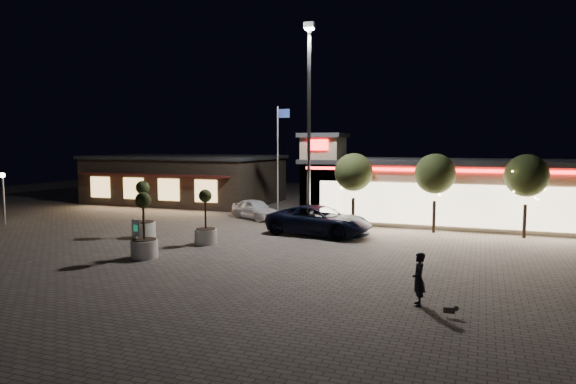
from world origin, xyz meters
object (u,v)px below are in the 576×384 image
at_px(pedestrian, 419,279).
at_px(planter_left, 143,220).
at_px(valet_sign, 136,231).
at_px(pickup_truck, 319,220).
at_px(white_sedan, 255,209).
at_px(planter_mid, 144,238).

xyz_separation_m(pedestrian, planter_left, (-16.20, 7.09, 0.12)).
distance_m(planter_left, valet_sign, 5.25).
height_order(pickup_truck, white_sedan, pickup_truck).
relative_size(planter_mid, valet_sign, 1.73).
relative_size(white_sedan, valet_sign, 2.34).
bearing_deg(valet_sign, pickup_truck, 54.30).
bearing_deg(planter_mid, planter_left, 126.84).
distance_m(pedestrian, planter_left, 17.68).
bearing_deg(pickup_truck, planter_mid, 154.55).
bearing_deg(pedestrian, white_sedan, -155.09).
bearing_deg(pedestrian, valet_sign, -116.01).
bearing_deg(planter_mid, pedestrian, -12.04).
relative_size(pickup_truck, planter_mid, 2.01).
distance_m(pickup_truck, valet_sign, 10.82).
height_order(pickup_truck, pedestrian, pedestrian).
relative_size(pedestrian, valet_sign, 0.99).
height_order(pickup_truck, planter_left, planter_left).
height_order(pedestrian, planter_left, planter_left).
bearing_deg(planter_left, white_sedan, 71.79).
relative_size(pickup_truck, valet_sign, 3.48).
bearing_deg(valet_sign, white_sedan, 89.59).
bearing_deg(planter_mid, valet_sign, -168.84).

